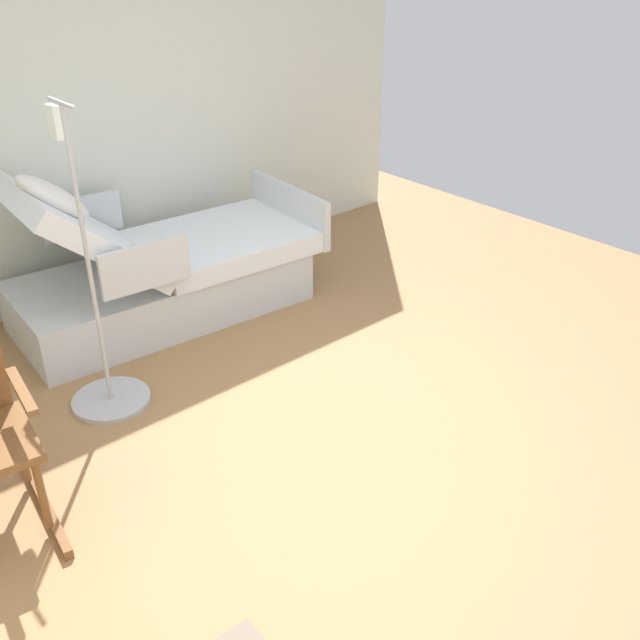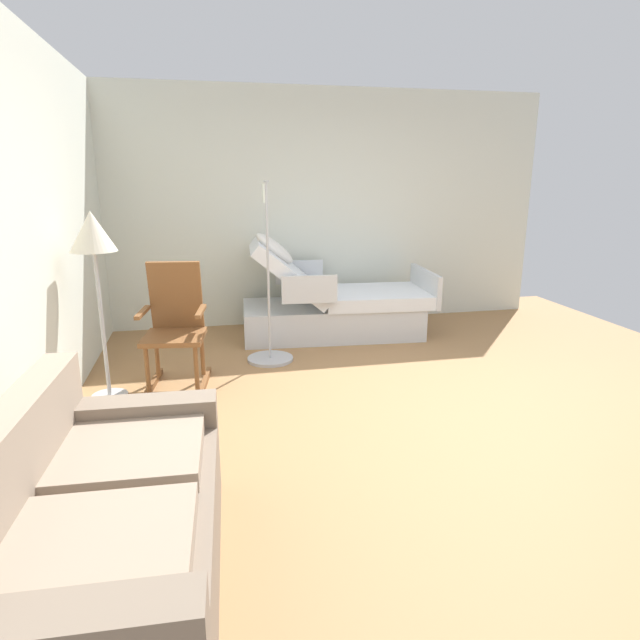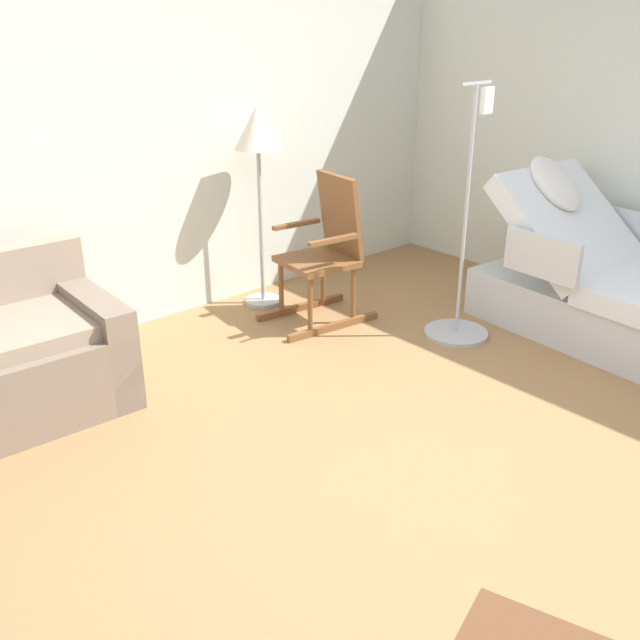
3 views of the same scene
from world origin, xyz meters
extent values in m
plane|color=#9E7247|center=(0.00, 0.00, 0.00)|extent=(6.68, 6.68, 0.00)
cube|color=silver|center=(0.00, 2.58, 1.35)|extent=(5.54, 0.10, 2.70)
cube|color=silver|center=(2.72, 0.00, 1.35)|extent=(0.10, 5.26, 2.70)
cube|color=silver|center=(2.04, 0.11, 0.17)|extent=(1.01, 1.99, 0.35)
cube|color=white|center=(2.00, -0.36, 0.42)|extent=(0.99, 1.22, 0.14)
cube|color=white|center=(2.07, 0.58, 0.72)|extent=(0.97, 0.88, 0.71)
ellipsoid|color=white|center=(2.08, 0.72, 0.98)|extent=(0.37, 0.48, 0.41)
cube|color=silver|center=(1.55, 0.45, 0.63)|extent=(0.08, 0.56, 0.28)
cube|color=silver|center=(2.56, 0.38, 0.63)|extent=(0.08, 0.56, 0.28)
cube|color=silver|center=(1.96, -0.96, 0.53)|extent=(0.95, 0.12, 0.36)
cylinder|color=black|center=(1.73, 0.93, 0.05)|extent=(0.10, 0.10, 0.10)
cylinder|color=black|center=(2.45, 0.88, 0.05)|extent=(0.10, 0.10, 0.10)
cylinder|color=black|center=(1.62, -0.66, 0.05)|extent=(0.10, 0.10, 0.10)
cylinder|color=black|center=(2.34, -0.71, 0.05)|extent=(0.10, 0.10, 0.10)
cube|color=#7D6C5C|center=(-1.58, 1.89, 0.23)|extent=(1.64, 0.92, 0.45)
cube|color=gray|center=(-1.95, 1.87, 0.49)|extent=(0.70, 0.68, 0.10)
cube|color=gray|center=(-1.22, 1.83, 0.49)|extent=(0.70, 0.68, 0.10)
cube|color=gray|center=(-1.57, 2.24, 0.65)|extent=(1.61, 0.23, 0.40)
cube|color=#7D6C5C|center=(-0.87, 1.86, 0.30)|extent=(0.22, 0.86, 0.60)
cube|color=brown|center=(0.78, 1.95, 0.03)|extent=(0.76, 0.14, 0.05)
cube|color=brown|center=(0.73, 1.52, 0.03)|extent=(0.76, 0.14, 0.05)
cylinder|color=brown|center=(0.55, 1.57, 0.25)|extent=(0.04, 0.04, 0.40)
cylinder|color=brown|center=(0.60, 1.95, 0.25)|extent=(0.04, 0.04, 0.40)
cylinder|color=brown|center=(0.91, 1.52, 0.25)|extent=(0.04, 0.04, 0.40)
cylinder|color=brown|center=(0.96, 1.90, 0.25)|extent=(0.04, 0.04, 0.40)
cube|color=brown|center=(0.76, 1.73, 0.45)|extent=(0.52, 0.54, 0.04)
cube|color=brown|center=(0.95, 1.71, 0.75)|extent=(0.17, 0.44, 0.60)
cube|color=brown|center=(0.71, 1.51, 0.67)|extent=(0.39, 0.09, 0.03)
cube|color=brown|center=(0.77, 1.96, 0.67)|extent=(0.39, 0.09, 0.03)
cylinder|color=#B2B5BA|center=(0.67, 2.26, 0.01)|extent=(0.28, 0.28, 0.03)
cylinder|color=#B2B5BA|center=(0.67, 2.26, 0.60)|extent=(0.03, 0.03, 1.15)
cone|color=silver|center=(0.67, 2.26, 1.33)|extent=(0.34, 0.34, 0.30)
cylinder|color=#B2B5BA|center=(1.30, 0.89, 0.01)|extent=(0.44, 0.44, 0.03)
cylinder|color=#B2B5BA|center=(1.30, 0.89, 0.85)|extent=(0.02, 0.02, 1.65)
cube|color=#B2B5BA|center=(1.30, 0.89, 1.68)|extent=(0.28, 0.02, 0.02)
cube|color=white|center=(1.42, 0.89, 1.57)|extent=(0.09, 0.04, 0.16)
camera|label=1|loc=(-2.05, 2.23, 2.43)|focal=40.91mm
camera|label=2|loc=(-3.60, 1.45, 1.73)|focal=30.13mm
camera|label=3|loc=(-2.43, -1.89, 2.10)|focal=40.30mm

